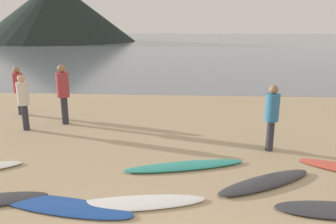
% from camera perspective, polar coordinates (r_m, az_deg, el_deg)
% --- Properties ---
extents(ground_plane, '(120.00, 120.00, 0.20)m').
position_cam_1_polar(ground_plane, '(12.59, 1.41, 0.75)').
color(ground_plane, tan).
rests_on(ground_plane, ground).
extents(ocean_water, '(140.00, 100.00, 0.01)m').
position_cam_1_polar(ocean_water, '(64.11, 3.48, 12.07)').
color(ocean_water, slate).
rests_on(ocean_water, ground).
extents(headland_hill, '(26.85, 26.85, 10.19)m').
position_cam_1_polar(headland_hill, '(63.32, -18.43, 15.95)').
color(headland_hill, black).
rests_on(headland_hill, ground).
extents(surfboard_2, '(2.57, 1.00, 0.06)m').
position_cam_1_polar(surfboard_2, '(6.00, -17.58, -15.03)').
color(surfboard_2, '#1E479E').
rests_on(surfboard_2, ground).
extents(surfboard_3, '(2.50, 0.96, 0.06)m').
position_cam_1_polar(surfboard_3, '(5.85, -5.84, -15.20)').
color(surfboard_3, white).
rests_on(surfboard_3, ground).
extents(surfboard_4, '(2.63, 1.15, 0.08)m').
position_cam_1_polar(surfboard_4, '(7.17, 2.87, -9.14)').
color(surfboard_4, teal).
rests_on(surfboard_4, ground).
extents(surfboard_5, '(2.12, 1.57, 0.10)m').
position_cam_1_polar(surfboard_5, '(6.72, 16.28, -11.39)').
color(surfboard_5, '#333338').
rests_on(surfboard_5, ground).
extents(surfboard_6, '(1.93, 0.64, 0.07)m').
position_cam_1_polar(surfboard_6, '(6.23, 26.58, -14.74)').
color(surfboard_6, '#333338').
rests_on(surfboard_6, ground).
extents(person_0, '(0.32, 0.32, 1.59)m').
position_cam_1_polar(person_0, '(10.24, -23.48, 2.21)').
color(person_0, '#2D2D38').
rests_on(person_0, ground).
extents(person_1, '(0.32, 0.32, 1.59)m').
position_cam_1_polar(person_1, '(8.19, 17.31, -0.09)').
color(person_1, '#2D2D38').
rests_on(person_1, ground).
extents(person_2, '(0.36, 0.36, 1.81)m').
position_cam_1_polar(person_2, '(10.44, -17.48, 3.69)').
color(person_2, '#2D2D38').
rests_on(person_2, ground).
extents(person_3, '(0.33, 0.33, 1.63)m').
position_cam_1_polar(person_3, '(12.11, -24.17, 4.01)').
color(person_3, '#2D2D38').
rests_on(person_3, ground).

